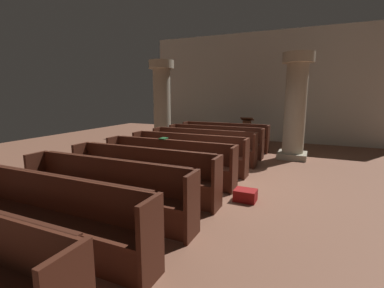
{
  "coord_description": "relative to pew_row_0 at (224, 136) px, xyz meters",
  "views": [
    {
      "loc": [
        2.12,
        -5.98,
        1.99
      ],
      "look_at": [
        -0.69,
        0.22,
        0.75
      ],
      "focal_mm": 25.94,
      "sensor_mm": 36.0,
      "label": 1
    }
  ],
  "objects": [
    {
      "name": "pew_row_7",
      "position": [
        0.0,
        -7.24,
        0.0
      ],
      "size": [
        3.14,
        0.46,
        0.95
      ],
      "color": "#4C2316",
      "rests_on": "ground"
    },
    {
      "name": "pillar_far_side",
      "position": [
        -2.32,
        -0.43,
        1.16
      ],
      "size": [
        0.92,
        0.92,
        3.19
      ],
      "color": "#9F967E",
      "rests_on": "ground"
    },
    {
      "name": "pew_row_6",
      "position": [
        0.0,
        -6.2,
        0.0
      ],
      "size": [
        3.14,
        0.46,
        0.95
      ],
      "color": "#4C2316",
      "rests_on": "ground"
    },
    {
      "name": "ground_plane",
      "position": [
        0.89,
        -3.5,
        -0.5
      ],
      "size": [
        19.2,
        19.2,
        0.0
      ],
      "primitive_type": "plane",
      "color": "brown"
    },
    {
      "name": "back_wall",
      "position": [
        0.89,
        2.58,
        1.75
      ],
      "size": [
        10.0,
        0.16,
        4.5
      ],
      "primitive_type": "cube",
      "color": "beige",
      "rests_on": "ground"
    },
    {
      "name": "pillar_aisle_side",
      "position": [
        2.37,
        -0.46,
        1.16
      ],
      "size": [
        0.92,
        0.92,
        3.19
      ],
      "color": "#9F967E",
      "rests_on": "ground"
    },
    {
      "name": "pew_row_1",
      "position": [
        0.0,
        -1.03,
        0.0
      ],
      "size": [
        3.14,
        0.46,
        0.95
      ],
      "color": "#4C2316",
      "rests_on": "ground"
    },
    {
      "name": "lectern",
      "position": [
        0.49,
        1.34,
        -0.05
      ],
      "size": [
        0.48,
        0.45,
        1.08
      ],
      "color": "brown",
      "rests_on": "ground"
    },
    {
      "name": "pew_row_2",
      "position": [
        0.0,
        -2.07,
        0.0
      ],
      "size": [
        3.14,
        0.47,
        0.95
      ],
      "color": "#4C2316",
      "rests_on": "ground"
    },
    {
      "name": "pew_row_5",
      "position": [
        0.0,
        -5.17,
        0.0
      ],
      "size": [
        3.14,
        0.47,
        0.95
      ],
      "color": "#4C2316",
      "rests_on": "ground"
    },
    {
      "name": "pew_row_0",
      "position": [
        0.0,
        0.0,
        0.0
      ],
      "size": [
        3.14,
        0.46,
        0.95
      ],
      "color": "#4C2316",
      "rests_on": "ground"
    },
    {
      "name": "pew_row_3",
      "position": [
        0.0,
        -3.1,
        0.0
      ],
      "size": [
        3.14,
        0.46,
        0.95
      ],
      "color": "#4C2316",
      "rests_on": "ground"
    },
    {
      "name": "kneeler_box_red",
      "position": [
        1.88,
        -4.56,
        -0.39
      ],
      "size": [
        0.4,
        0.32,
        0.22
      ],
      "primitive_type": "cube",
      "color": "maroon",
      "rests_on": "ground"
    },
    {
      "name": "hymn_book",
      "position": [
        -0.23,
        -3.95,
        0.46
      ],
      "size": [
        0.15,
        0.21,
        0.03
      ],
      "primitive_type": "cube",
      "color": "#194723",
      "rests_on": "pew_row_4"
    },
    {
      "name": "pew_row_4",
      "position": [
        0.0,
        -4.14,
        0.0
      ],
      "size": [
        3.14,
        0.46,
        0.95
      ],
      "color": "#4C2316",
      "rests_on": "ground"
    }
  ]
}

